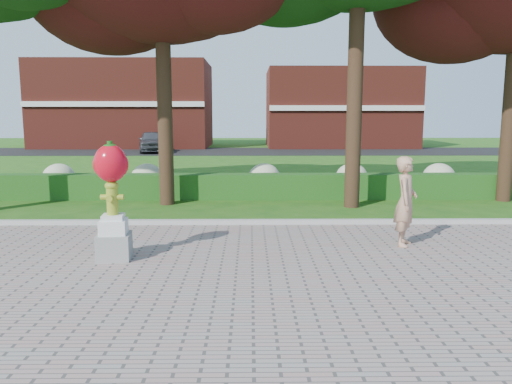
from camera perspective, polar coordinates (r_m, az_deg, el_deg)
ground at (r=9.32m, az=-3.87°, el=-7.92°), size 100.00×100.00×0.00m
walkway at (r=5.61m, az=-6.27°, el=-19.55°), size 40.00×14.00×0.04m
curb at (r=12.21m, az=-3.09°, el=-3.53°), size 40.00×0.18×0.15m
lawn_hedge at (r=16.09m, az=-2.50°, el=0.65°), size 24.00×0.70×0.80m
hydrangea_row at (r=17.05m, az=-0.48°, el=1.63°), size 20.10×1.10×0.99m
street at (r=37.01m, az=-1.46°, el=4.67°), size 50.00×8.00×0.02m
building_left at (r=44.19m, az=-14.63°, el=9.59°), size 14.00×8.00×7.00m
building_right at (r=43.56m, az=9.36°, el=9.38°), size 12.00×8.00×6.40m
hydrant_sculpture at (r=9.44m, az=-16.12°, el=-0.61°), size 0.65×0.65×2.18m
woman at (r=10.53m, az=16.74°, el=-1.02°), size 0.67×0.78×1.82m
parked_car at (r=36.84m, az=-11.80°, el=5.69°), size 2.78×4.84×1.55m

